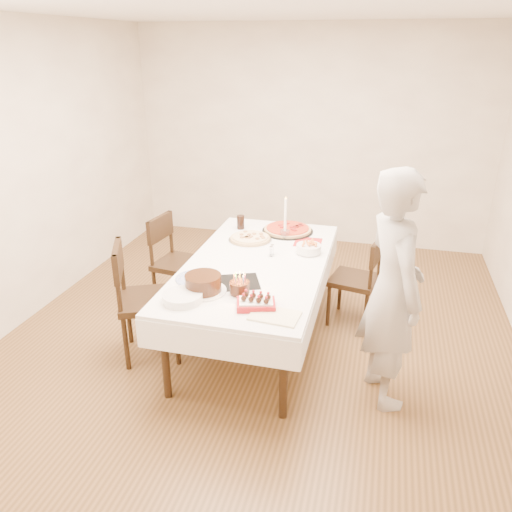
% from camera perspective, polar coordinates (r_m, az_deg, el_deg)
% --- Properties ---
extents(floor, '(5.00, 5.00, 0.00)m').
position_cam_1_polar(floor, '(4.65, 0.67, -8.72)').
color(floor, '#51371B').
rests_on(floor, ground).
extents(wall_back, '(4.50, 0.04, 2.70)m').
position_cam_1_polar(wall_back, '(6.50, 6.19, 13.25)').
color(wall_back, '#EDE2C7').
rests_on(wall_back, floor).
extents(wall_front, '(4.50, 0.04, 2.70)m').
position_cam_1_polar(wall_front, '(1.97, -17.37, -12.16)').
color(wall_front, '#EDE2C7').
rests_on(wall_front, floor).
extents(wall_left, '(0.04, 5.00, 2.70)m').
position_cam_1_polar(wall_left, '(5.11, -24.88, 8.55)').
color(wall_left, '#EDE2C7').
rests_on(wall_left, floor).
extents(ceiling, '(5.00, 5.00, 0.00)m').
position_cam_1_polar(ceiling, '(3.95, 0.87, 26.73)').
color(ceiling, white).
rests_on(ceiling, wall_back).
extents(dining_table, '(1.54, 2.32, 0.75)m').
position_cam_1_polar(dining_table, '(4.37, -0.00, -5.24)').
color(dining_table, white).
rests_on(dining_table, floor).
extents(chair_right_savory, '(0.53, 0.53, 0.87)m').
position_cam_1_polar(chair_right_savory, '(4.71, 11.14, -2.69)').
color(chair_right_savory, black).
rests_on(chair_right_savory, floor).
extents(chair_left_savory, '(0.55, 0.55, 0.94)m').
position_cam_1_polar(chair_left_savory, '(4.92, -8.66, -0.89)').
color(chair_left_savory, black).
rests_on(chair_left_savory, floor).
extents(chair_left_dessert, '(0.69, 0.69, 1.01)m').
position_cam_1_polar(chair_left_dessert, '(4.21, -12.08, -4.95)').
color(chair_left_dessert, black).
rests_on(chair_left_dessert, floor).
extents(person, '(0.64, 0.75, 1.75)m').
position_cam_1_polar(person, '(3.59, 15.33, -3.83)').
color(person, '#A9A49F').
rests_on(person, floor).
extents(pizza_white, '(0.52, 0.52, 0.04)m').
position_cam_1_polar(pizza_white, '(4.67, -0.68, 2.04)').
color(pizza_white, beige).
rests_on(pizza_white, dining_table).
extents(pizza_pepperoni, '(0.62, 0.62, 0.04)m').
position_cam_1_polar(pizza_pepperoni, '(4.90, 3.63, 3.04)').
color(pizza_pepperoni, red).
rests_on(pizza_pepperoni, dining_table).
extents(red_placemat, '(0.25, 0.25, 0.01)m').
position_cam_1_polar(red_placemat, '(4.65, 5.96, 1.55)').
color(red_placemat, '#B21E1E').
rests_on(red_placemat, dining_table).
extents(pasta_bowl, '(0.25, 0.25, 0.07)m').
position_cam_1_polar(pasta_bowl, '(4.40, 6.04, 0.86)').
color(pasta_bowl, white).
rests_on(pasta_bowl, dining_table).
extents(taper_candle, '(0.11, 0.11, 0.41)m').
position_cam_1_polar(taper_candle, '(4.67, 3.37, 4.40)').
color(taper_candle, white).
rests_on(taper_candle, dining_table).
extents(shaker_pair, '(0.08, 0.08, 0.09)m').
position_cam_1_polar(shaker_pair, '(4.31, 1.74, 0.53)').
color(shaker_pair, white).
rests_on(shaker_pair, dining_table).
extents(cola_glass, '(0.08, 0.08, 0.14)m').
position_cam_1_polar(cola_glass, '(4.96, -1.77, 3.88)').
color(cola_glass, black).
rests_on(cola_glass, dining_table).
extents(layer_cake, '(0.36, 0.36, 0.13)m').
position_cam_1_polar(layer_cake, '(3.71, -6.06, -3.14)').
color(layer_cake, black).
rests_on(layer_cake, dining_table).
extents(cake_board, '(0.38, 0.38, 0.01)m').
position_cam_1_polar(cake_board, '(3.86, -1.87, -3.02)').
color(cake_board, black).
rests_on(cake_board, dining_table).
extents(birthday_cake, '(0.16, 0.16, 0.15)m').
position_cam_1_polar(birthday_cake, '(3.65, -1.89, -3.12)').
color(birthday_cake, '#371D0F').
rests_on(birthday_cake, dining_table).
extents(strawberry_box, '(0.31, 0.24, 0.07)m').
position_cam_1_polar(strawberry_box, '(3.49, -0.00, -5.41)').
color(strawberry_box, '#A21217').
rests_on(strawberry_box, dining_table).
extents(box_lid, '(0.35, 0.25, 0.03)m').
position_cam_1_polar(box_lid, '(3.40, 2.15, -6.93)').
color(box_lid, beige).
rests_on(box_lid, dining_table).
extents(plate_stack, '(0.29, 0.29, 0.06)m').
position_cam_1_polar(plate_stack, '(3.61, -8.40, -4.70)').
color(plate_stack, white).
rests_on(plate_stack, dining_table).
extents(china_plate, '(0.38, 0.38, 0.01)m').
position_cam_1_polar(china_plate, '(3.94, -6.95, -2.54)').
color(china_plate, white).
rests_on(china_plate, dining_table).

